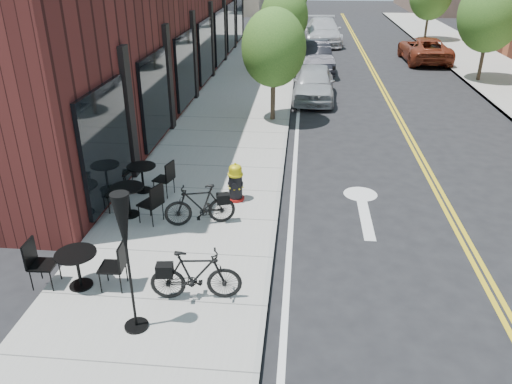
{
  "coord_description": "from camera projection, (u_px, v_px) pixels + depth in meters",
  "views": [
    {
      "loc": [
        0.45,
        -8.24,
        5.51
      ],
      "look_at": [
        -0.44,
        1.09,
        1.0
      ],
      "focal_mm": 35.0,
      "sensor_mm": 36.0,
      "label": 1
    }
  ],
  "objects": [
    {
      "name": "ground",
      "position": [
        273.0,
        262.0,
        9.82
      ],
      "size": [
        120.0,
        120.0,
        0.0
      ],
      "primitive_type": "plane",
      "color": "black",
      "rests_on": "ground"
    },
    {
      "name": "sidewalk_near",
      "position": [
        238.0,
        112.0,
        18.94
      ],
      "size": [
        4.0,
        70.0,
        0.12
      ],
      "primitive_type": "cube",
      "color": "#9E9B93",
      "rests_on": "ground"
    },
    {
      "name": "building_near",
      "position": [
        144.0,
        4.0,
        21.42
      ],
      "size": [
        5.0,
        28.0,
        7.0
      ],
      "primitive_type": "cube",
      "color": "#401714",
      "rests_on": "ground"
    },
    {
      "name": "tree_near_a",
      "position": [
        274.0,
        48.0,
        16.82
      ],
      "size": [
        2.2,
        2.2,
        3.81
      ],
      "color": "#382B1E",
      "rests_on": "sidewalk_near"
    },
    {
      "name": "tree_near_b",
      "position": [
        284.0,
        17.0,
        23.95
      ],
      "size": [
        2.3,
        2.3,
        3.98
      ],
      "color": "#382B1E",
      "rests_on": "sidewalk_near"
    },
    {
      "name": "tree_near_c",
      "position": [
        290.0,
        5.0,
        31.2
      ],
      "size": [
        2.1,
        2.1,
        3.67
      ],
      "color": "#382B1E",
      "rests_on": "sidewalk_near"
    },
    {
      "name": "tree_far_b",
      "position": [
        491.0,
        14.0,
        22.11
      ],
      "size": [
        2.8,
        2.8,
        4.62
      ],
      "color": "#382B1E",
      "rests_on": "sidewalk_far"
    },
    {
      "name": "fire_hydrant",
      "position": [
        236.0,
        183.0,
        11.86
      ],
      "size": [
        0.45,
        0.45,
        0.95
      ],
      "rotation": [
        0.0,
        0.0,
        -0.09
      ],
      "color": "maroon",
      "rests_on": "sidewalk_near"
    },
    {
      "name": "bicycle_left",
      "position": [
        200.0,
        205.0,
        10.78
      ],
      "size": [
        1.6,
        0.84,
        0.93
      ],
      "primitive_type": "imported",
      "rotation": [
        0.0,
        0.0,
        -1.3
      ],
      "color": "black",
      "rests_on": "sidewalk_near"
    },
    {
      "name": "bicycle_right",
      "position": [
        196.0,
        275.0,
        8.42
      ],
      "size": [
        1.6,
        0.61,
        0.94
      ],
      "primitive_type": "imported",
      "rotation": [
        0.0,
        0.0,
        1.68
      ],
      "color": "black",
      "rests_on": "sidewalk_near"
    },
    {
      "name": "bistro_set_a",
      "position": [
        78.0,
        265.0,
        8.75
      ],
      "size": [
        1.67,
        0.75,
        0.9
      ],
      "rotation": [
        0.0,
        0.0,
        0.04
      ],
      "color": "black",
      "rests_on": "sidewalk_near"
    },
    {
      "name": "bistro_set_b",
      "position": [
        142.0,
        175.0,
        12.31
      ],
      "size": [
        1.67,
        0.87,
        0.88
      ],
      "rotation": [
        0.0,
        0.0,
        -0.27
      ],
      "color": "black",
      "rests_on": "sidewalk_near"
    },
    {
      "name": "bistro_set_c",
      "position": [
        128.0,
        197.0,
        11.15
      ],
      "size": [
        1.73,
        1.07,
        0.92
      ],
      "rotation": [
        0.0,
        0.0,
        -0.41
      ],
      "color": "black",
      "rests_on": "sidewalk_near"
    },
    {
      "name": "patio_umbrella",
      "position": [
        125.0,
        235.0,
        7.23
      ],
      "size": [
        0.38,
        0.38,
        2.36
      ],
      "color": "black",
      "rests_on": "sidewalk_near"
    },
    {
      "name": "parked_car_a",
      "position": [
        314.0,
        83.0,
        20.38
      ],
      "size": [
        1.77,
        4.15,
        1.4
      ],
      "primitive_type": "imported",
      "rotation": [
        0.0,
        0.0,
        -0.03
      ],
      "color": "#A6A9AE",
      "rests_on": "ground"
    },
    {
      "name": "parked_car_b",
      "position": [
        313.0,
        57.0,
        25.22
      ],
      "size": [
        2.14,
        4.73,
        1.51
      ],
      "primitive_type": "imported",
      "rotation": [
        0.0,
        0.0,
        0.12
      ],
      "color": "black",
      "rests_on": "ground"
    },
    {
      "name": "parked_car_c",
      "position": [
        323.0,
        31.0,
        32.93
      ],
      "size": [
        2.49,
        5.65,
        1.61
      ],
      "primitive_type": "imported",
      "rotation": [
        0.0,
        0.0,
        0.04
      ],
      "color": "silver",
      "rests_on": "ground"
    },
    {
      "name": "parked_car_far",
      "position": [
        424.0,
        50.0,
        27.53
      ],
      "size": [
        2.34,
        4.9,
        1.35
      ],
      "primitive_type": "imported",
      "rotation": [
        0.0,
        0.0,
        3.16
      ],
      "color": "maroon",
      "rests_on": "ground"
    }
  ]
}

